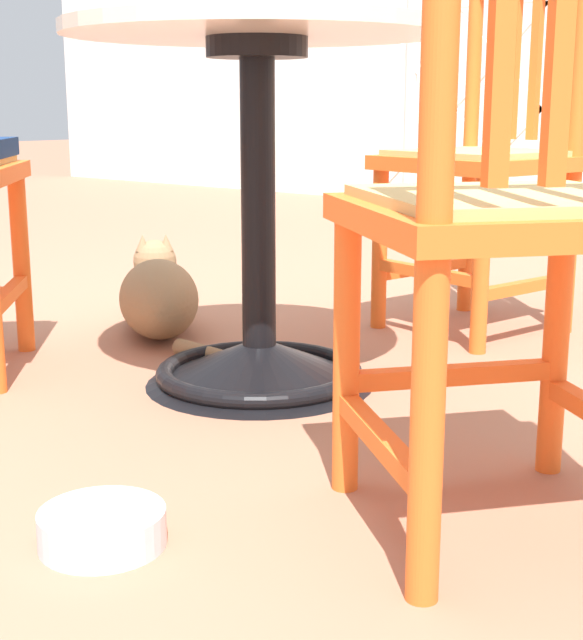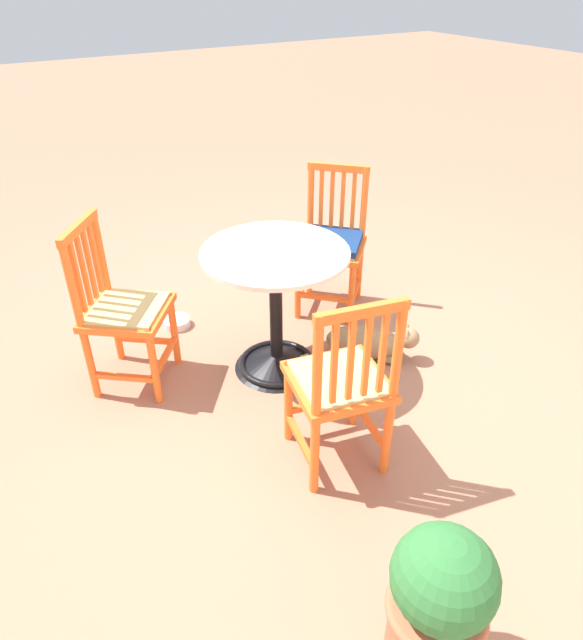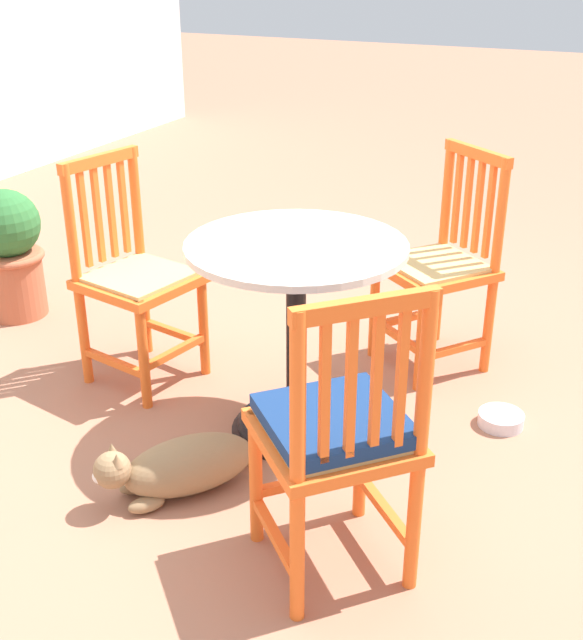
# 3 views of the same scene
# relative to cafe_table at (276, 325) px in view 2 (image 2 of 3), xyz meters

# --- Properties ---
(ground_plane) EXTENTS (24.00, 24.00, 0.00)m
(ground_plane) POSITION_rel_cafe_table_xyz_m (-0.14, -0.09, -0.28)
(ground_plane) COLOR #A36B51
(cafe_table) EXTENTS (0.76, 0.76, 0.73)m
(cafe_table) POSITION_rel_cafe_table_xyz_m (0.00, 0.00, 0.00)
(cafe_table) COLOR black
(cafe_table) RESTS_ON ground_plane
(orange_chair_by_planter) EXTENTS (0.56, 0.56, 0.91)m
(orange_chair_by_planter) POSITION_rel_cafe_table_xyz_m (0.73, -0.32, 0.15)
(orange_chair_by_planter) COLOR orange
(orange_chair_by_planter) RESTS_ON ground_plane
(orange_chair_near_fence) EXTENTS (0.47, 0.47, 0.91)m
(orange_chair_near_fence) POSITION_rel_cafe_table_xyz_m (0.10, 0.75, 0.15)
(orange_chair_near_fence) COLOR orange
(orange_chair_near_fence) RESTS_ON ground_plane
(orange_chair_tucked_in) EXTENTS (0.57, 0.57, 0.91)m
(orange_chair_tucked_in) POSITION_rel_cafe_table_xyz_m (-0.63, -0.40, 0.16)
(orange_chair_tucked_in) COLOR orange
(orange_chair_tucked_in) RESTS_ON ground_plane
(tabby_cat) EXTENTS (0.67, 0.44, 0.23)m
(tabby_cat) POSITION_rel_cafe_table_xyz_m (-0.51, 0.19, -0.19)
(tabby_cat) COLOR #8E704C
(tabby_cat) RESTS_ON ground_plane
(terracotta_planter) EXTENTS (0.32, 0.32, 0.62)m
(terracotta_planter) POSITION_rel_cafe_table_xyz_m (0.37, 1.65, 0.04)
(terracotta_planter) COLOR #B25B3D
(terracotta_planter) RESTS_ON ground_plane
(pet_water_bowl) EXTENTS (0.17, 0.17, 0.05)m
(pet_water_bowl) POSITION_rel_cafe_table_xyz_m (0.33, -0.69, -0.26)
(pet_water_bowl) COLOR silver
(pet_water_bowl) RESTS_ON ground_plane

